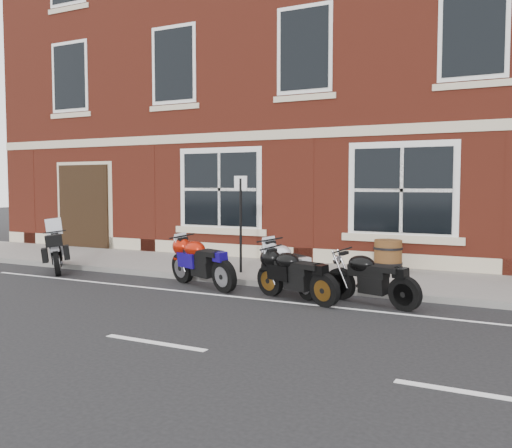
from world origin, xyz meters
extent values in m
plane|color=black|center=(0.00, 0.00, 0.00)|extent=(80.00, 80.00, 0.00)
cube|color=slate|center=(0.00, 3.00, 0.06)|extent=(30.00, 3.00, 0.12)
cube|color=slate|center=(0.00, 1.42, 0.06)|extent=(30.00, 0.16, 0.12)
cube|color=maroon|center=(0.00, 10.50, 6.00)|extent=(24.00, 12.00, 12.00)
cylinder|color=black|center=(-6.38, 1.40, 0.29)|extent=(0.51, 0.50, 0.59)
cylinder|color=black|center=(-5.42, 0.47, 0.29)|extent=(0.51, 0.50, 0.59)
cube|color=black|center=(-5.93, 0.96, 0.61)|extent=(0.68, 0.67, 0.20)
ellipsoid|color=silver|center=(-6.03, 1.06, 0.72)|extent=(0.60, 0.60, 0.29)
cube|color=black|center=(-5.67, 0.71, 0.68)|extent=(0.53, 0.52, 0.09)
cube|color=silver|center=(-6.36, 1.38, 1.06)|extent=(0.30, 0.30, 0.41)
cylinder|color=black|center=(-2.33, 1.05, 0.32)|extent=(0.65, 0.37, 0.65)
cylinder|color=black|center=(-0.97, 0.50, 0.32)|extent=(0.65, 0.37, 0.65)
cube|color=black|center=(-1.69, 0.79, 0.67)|extent=(0.84, 0.53, 0.22)
ellipsoid|color=#991606|center=(-1.83, 0.85, 0.79)|extent=(0.66, 0.55, 0.32)
cube|color=black|center=(-1.32, 0.64, 0.75)|extent=(0.61, 0.45, 0.10)
cylinder|color=black|center=(-0.03, 0.63, 0.30)|extent=(0.60, 0.32, 0.60)
cylinder|color=black|center=(1.23, 0.17, 0.30)|extent=(0.60, 0.32, 0.60)
cube|color=black|center=(0.56, 0.41, 0.61)|extent=(0.78, 0.47, 0.20)
ellipsoid|color=black|center=(0.43, 0.46, 0.73)|extent=(0.60, 0.49, 0.30)
cube|color=black|center=(0.91, 0.28, 0.69)|extent=(0.56, 0.40, 0.09)
cylinder|color=black|center=(-0.40, 1.42, 0.32)|extent=(0.59, 0.48, 0.63)
cylinder|color=black|center=(0.75, 0.58, 0.32)|extent=(0.59, 0.48, 0.63)
cube|color=black|center=(0.14, 1.03, 0.65)|extent=(0.78, 0.66, 0.22)
ellipsoid|color=silver|center=(0.02, 1.12, 0.77)|extent=(0.66, 0.61, 0.32)
cube|color=black|center=(0.45, 0.80, 0.73)|extent=(0.59, 0.53, 0.10)
cylinder|color=black|center=(1.27, 0.91, 0.29)|extent=(0.60, 0.30, 0.59)
cylinder|color=black|center=(2.53, 0.48, 0.29)|extent=(0.60, 0.30, 0.59)
cube|color=black|center=(1.86, 0.71, 0.61)|extent=(0.77, 0.44, 0.20)
ellipsoid|color=black|center=(1.72, 0.75, 0.72)|extent=(0.59, 0.48, 0.29)
cube|color=black|center=(2.20, 0.59, 0.68)|extent=(0.56, 0.39, 0.09)
cylinder|color=#442612|center=(1.37, 3.82, 0.48)|extent=(0.63, 0.63, 0.73)
cylinder|color=black|center=(1.37, 3.82, 0.31)|extent=(0.66, 0.66, 0.05)
cylinder|color=black|center=(1.37, 3.82, 0.66)|extent=(0.66, 0.66, 0.05)
cylinder|color=black|center=(-1.57, 2.20, 1.18)|extent=(0.06, 0.06, 2.12)
cube|color=silver|center=(-1.57, 2.20, 2.15)|extent=(0.31, 0.05, 0.31)
camera|label=1|loc=(4.63, -9.01, 2.11)|focal=40.00mm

